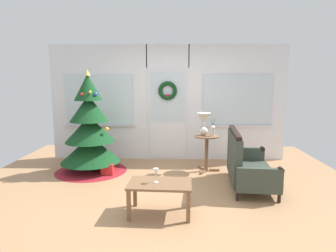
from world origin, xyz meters
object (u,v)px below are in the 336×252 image
at_px(settee_sofa, 245,165).
at_px(side_table, 207,146).
at_px(coffee_table, 160,187).
at_px(flower_vase, 213,130).
at_px(wine_glass, 156,172).
at_px(gift_box, 108,169).
at_px(christmas_tree, 90,135).
at_px(table_lamp, 204,121).

relative_size(settee_sofa, side_table, 2.04).
bearing_deg(coffee_table, flower_vase, 63.58).
xyz_separation_m(settee_sofa, side_table, (-0.57, 0.81, 0.13)).
height_order(wine_glass, gift_box, wine_glass).
bearing_deg(christmas_tree, table_lamp, 2.60).
xyz_separation_m(settee_sofa, gift_box, (-2.47, 0.51, -0.26)).
distance_m(flower_vase, gift_box, 2.13).
bearing_deg(side_table, coffee_table, -113.18).
distance_m(christmas_tree, coffee_table, 2.37).
xyz_separation_m(settee_sofa, coffee_table, (-1.38, -1.08, -0.00)).
bearing_deg(settee_sofa, side_table, 125.35).
distance_m(christmas_tree, side_table, 2.29).
xyz_separation_m(settee_sofa, flower_vase, (-0.47, 0.75, 0.46)).
relative_size(side_table, flower_vase, 2.04).
bearing_deg(wine_glass, side_table, 65.42).
bearing_deg(coffee_table, christmas_tree, 128.70).
xyz_separation_m(flower_vase, wine_glass, (-0.96, -1.83, -0.25)).
bearing_deg(christmas_tree, gift_box, -31.86).
height_order(settee_sofa, flower_vase, flower_vase).
relative_size(christmas_tree, settee_sofa, 1.36).
height_order(christmas_tree, settee_sofa, christmas_tree).
height_order(coffee_table, wine_glass, wine_glass).
height_order(settee_sofa, wine_glass, settee_sofa).
bearing_deg(christmas_tree, flower_vase, 0.02).
bearing_deg(side_table, christmas_tree, -178.47).
distance_m(settee_sofa, gift_box, 2.53).
bearing_deg(coffee_table, gift_box, 124.21).
xyz_separation_m(christmas_tree, wine_glass, (1.41, -1.83, -0.15)).
height_order(flower_vase, coffee_table, flower_vase).
bearing_deg(coffee_table, side_table, 66.82).
bearing_deg(flower_vase, christmas_tree, -179.98).
bearing_deg(flower_vase, gift_box, -173.12).
height_order(table_lamp, flower_vase, table_lamp).
bearing_deg(christmas_tree, wine_glass, -52.26).
bearing_deg(wine_glass, coffee_table, -4.69).
bearing_deg(wine_glass, christmas_tree, 127.74).
bearing_deg(flower_vase, coffee_table, -116.42).
relative_size(flower_vase, coffee_table, 0.41).
height_order(side_table, wine_glass, side_table).
bearing_deg(gift_box, settee_sofa, -11.63).
bearing_deg(wine_glass, gift_box, 122.95).
height_order(table_lamp, coffee_table, table_lamp).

